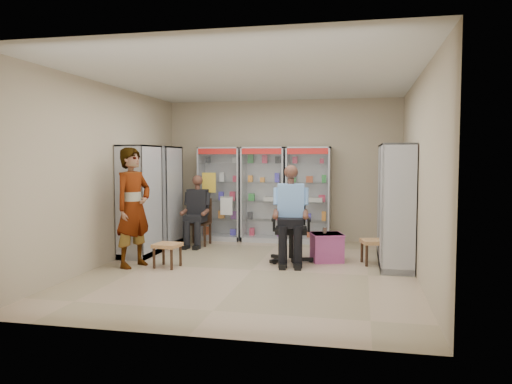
% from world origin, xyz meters
% --- Properties ---
extents(floor, '(6.00, 6.00, 0.00)m').
position_xyz_m(floor, '(0.00, 0.00, 0.00)').
color(floor, tan).
rests_on(floor, ground).
extents(room_shell, '(5.02, 6.02, 3.01)m').
position_xyz_m(room_shell, '(0.00, 0.00, 1.97)').
color(room_shell, tan).
rests_on(room_shell, ground).
extents(cabinet_back_left, '(0.90, 0.50, 2.00)m').
position_xyz_m(cabinet_back_left, '(-1.30, 2.73, 1.00)').
color(cabinet_back_left, silver).
rests_on(cabinet_back_left, floor).
extents(cabinet_back_mid, '(0.90, 0.50, 2.00)m').
position_xyz_m(cabinet_back_mid, '(-0.35, 2.73, 1.00)').
color(cabinet_back_mid, '#9FA1A6').
rests_on(cabinet_back_mid, floor).
extents(cabinet_back_right, '(0.90, 0.50, 2.00)m').
position_xyz_m(cabinet_back_right, '(0.60, 2.73, 1.00)').
color(cabinet_back_right, '#B3B6BA').
rests_on(cabinet_back_right, floor).
extents(cabinet_right_far, '(0.90, 0.50, 2.00)m').
position_xyz_m(cabinet_right_far, '(2.23, 1.60, 1.00)').
color(cabinet_right_far, silver).
rests_on(cabinet_right_far, floor).
extents(cabinet_right_near, '(0.90, 0.50, 2.00)m').
position_xyz_m(cabinet_right_near, '(2.23, 0.50, 1.00)').
color(cabinet_right_near, '#B2B4B9').
rests_on(cabinet_right_near, floor).
extents(cabinet_left_far, '(0.90, 0.50, 2.00)m').
position_xyz_m(cabinet_left_far, '(-2.23, 1.80, 1.00)').
color(cabinet_left_far, '#B6B9BE').
rests_on(cabinet_left_far, floor).
extents(cabinet_left_near, '(0.90, 0.50, 2.00)m').
position_xyz_m(cabinet_left_near, '(-2.23, 0.70, 1.00)').
color(cabinet_left_near, silver).
rests_on(cabinet_left_near, floor).
extents(wooden_chair, '(0.42, 0.42, 0.94)m').
position_xyz_m(wooden_chair, '(-1.55, 2.00, 0.47)').
color(wooden_chair, black).
rests_on(wooden_chair, floor).
extents(seated_customer, '(0.44, 0.60, 1.34)m').
position_xyz_m(seated_customer, '(-1.55, 1.95, 0.67)').
color(seated_customer, black).
rests_on(seated_customer, floor).
extents(office_chair, '(0.74, 0.74, 1.22)m').
position_xyz_m(office_chair, '(0.52, 0.74, 0.61)').
color(office_chair, black).
rests_on(office_chair, floor).
extents(seated_shopkeeper, '(0.59, 0.77, 1.55)m').
position_xyz_m(seated_shopkeeper, '(0.52, 0.69, 0.78)').
color(seated_shopkeeper, '#6BA9D3').
rests_on(seated_shopkeeper, floor).
extents(pink_trunk, '(0.62, 0.60, 0.48)m').
position_xyz_m(pink_trunk, '(1.11, 0.92, 0.24)').
color(pink_trunk, '#B74989').
rests_on(pink_trunk, floor).
extents(tea_glass, '(0.07, 0.07, 0.10)m').
position_xyz_m(tea_glass, '(1.07, 0.95, 0.53)').
color(tea_glass, '#4F1C06').
rests_on(tea_glass, pink_trunk).
extents(woven_stool_a, '(0.50, 0.50, 0.41)m').
position_xyz_m(woven_stool_a, '(1.90, 0.83, 0.21)').
color(woven_stool_a, '#B3784B').
rests_on(woven_stool_a, floor).
extents(woven_stool_b, '(0.43, 0.43, 0.39)m').
position_xyz_m(woven_stool_b, '(-1.39, -0.09, 0.20)').
color(woven_stool_b, '#95603F').
rests_on(woven_stool_b, floor).
extents(standing_man, '(0.68, 0.83, 1.94)m').
position_xyz_m(standing_man, '(-1.95, -0.15, 0.97)').
color(standing_man, gray).
rests_on(standing_man, floor).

